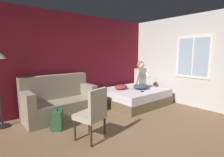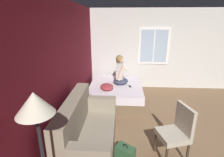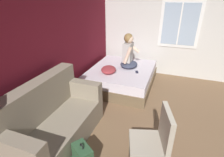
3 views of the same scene
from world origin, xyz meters
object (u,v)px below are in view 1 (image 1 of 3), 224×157
side_chair (93,112)px  cell_phone (142,92)px  backpack (57,120)px  throw_pillow (121,87)px  person_seated (141,78)px  bed (134,96)px  couch (59,101)px

side_chair → cell_phone: 2.29m
backpack → throw_pillow: 2.33m
side_chair → throw_pillow: 2.37m
person_seated → throw_pillow: person_seated is taller
bed → cell_phone: cell_phone is taller
bed → person_seated: 0.63m
couch → side_chair: couch is taller
throw_pillow → person_seated: bearing=-35.5°
side_chair → backpack: size_ratio=2.14×
bed → side_chair: bearing=-153.7°
side_chair → bed: bearing=26.3°
couch → side_chair: size_ratio=1.74×
backpack → couch: bearing=64.2°
cell_phone → throw_pillow: bearing=3.7°
side_chair → person_seated: (2.43, 1.01, 0.30)m
bed → couch: couch is taller
bed → backpack: 2.63m
couch → side_chair: bearing=-90.4°
throw_pillow → cell_phone: 0.70m
throw_pillow → backpack: bearing=-167.6°
bed → side_chair: (-2.30, -1.13, 0.30)m
couch → throw_pillow: (1.92, -0.18, 0.16)m
bed → backpack: size_ratio=4.08×
bed → couch: 2.33m
couch → person_seated: bearing=-12.5°
throw_pillow → side_chair: bearing=-144.7°
couch → cell_phone: couch is taller
throw_pillow → cell_phone: (0.24, -0.65, -0.07)m
side_chair → couch: bearing=89.6°
person_seated → cell_phone: size_ratio=6.08×
cell_phone → side_chair: bearing=91.6°
bed → couch: size_ratio=1.10×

